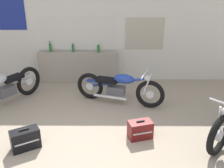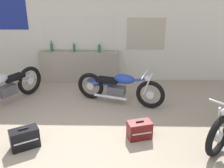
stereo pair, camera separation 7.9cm
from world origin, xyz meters
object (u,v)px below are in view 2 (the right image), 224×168
object	(u,v)px
bottle_center	(99,48)
hard_case_darkred	(139,130)
bottle_leftmost	(52,47)
bottle_left_center	(74,47)
motorcycle_silver	(4,88)
hard_case_black	(25,138)
motorcycle_blue	(119,87)

from	to	relation	value
bottle_center	hard_case_darkred	xyz separation A→B (m)	(0.91, -2.75, -0.81)
bottle_leftmost	bottle_left_center	bearing A→B (deg)	-3.65
motorcycle_silver	hard_case_black	world-z (taller)	motorcycle_silver
hard_case_black	motorcycle_silver	bearing A→B (deg)	121.46
bottle_leftmost	hard_case_darkred	size ratio (longest dim) A/B	0.60
bottle_leftmost	bottle_center	distance (m)	1.32
bottle_left_center	motorcycle_blue	bearing A→B (deg)	-47.51
hard_case_black	bottle_center	bearing A→B (deg)	70.10
bottle_leftmost	motorcycle_silver	xyz separation A→B (m)	(-0.78, -1.55, -0.57)
bottle_center	motorcycle_silver	world-z (taller)	bottle_center
bottle_center	hard_case_black	xyz separation A→B (m)	(-1.12, -3.09, -0.80)
bottle_center	motorcycle_silver	distance (m)	2.63
bottle_center	bottle_left_center	bearing A→B (deg)	178.46
motorcycle_blue	hard_case_darkred	xyz separation A→B (m)	(0.37, -1.43, -0.24)
hard_case_darkred	motorcycle_silver	bearing A→B (deg)	157.23
bottle_center	hard_case_black	bearing A→B (deg)	-109.90
bottle_left_center	motorcycle_blue	size ratio (longest dim) A/B	0.14
bottle_left_center	hard_case_black	bearing A→B (deg)	-97.85
bottle_center	motorcycle_blue	world-z (taller)	bottle_center
motorcycle_silver	motorcycle_blue	size ratio (longest dim) A/B	0.95
bottle_leftmost	hard_case_black	size ratio (longest dim) A/B	0.54
motorcycle_silver	bottle_left_center	bearing A→B (deg)	46.90
bottle_center	hard_case_black	distance (m)	3.38
bottle_leftmost	bottle_left_center	xyz separation A→B (m)	(0.63, -0.04, -0.01)
motorcycle_silver	motorcycle_blue	distance (m)	2.64
bottle_leftmost	hard_case_darkred	distance (m)	3.68
motorcycle_silver	hard_case_darkred	distance (m)	3.28
bottle_center	motorcycle_blue	size ratio (longest dim) A/B	0.13
bottle_left_center	hard_case_black	world-z (taller)	bottle_left_center
bottle_center	hard_case_black	size ratio (longest dim) A/B	0.48
hard_case_black	hard_case_darkred	distance (m)	2.06
bottle_left_center	hard_case_darkred	xyz separation A→B (m)	(1.60, -2.77, -0.82)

